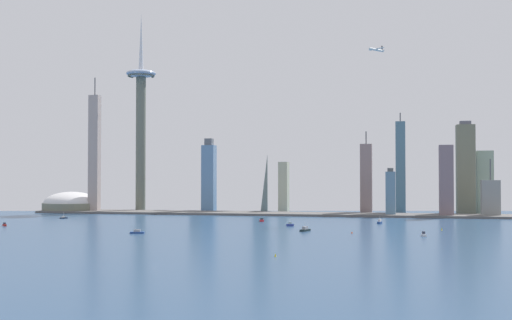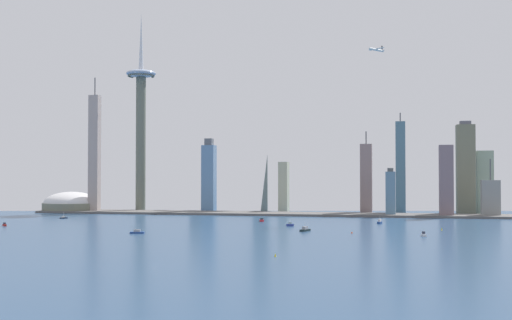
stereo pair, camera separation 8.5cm
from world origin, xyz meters
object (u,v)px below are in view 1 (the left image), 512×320
skyscraper_1 (484,182)px  boat_3 (290,225)px  observation_tower (141,112)px  boat_4 (137,232)px  stadium_dome (71,204)px  skyscraper_9 (197,184)px  skyscraper_5 (366,179)px  channel_buoy_1 (442,229)px  boat_2 (380,222)px  channel_buoy_0 (275,255)px  channel_buoy_2 (352,232)px  skyscraper_3 (446,181)px  boat_5 (5,225)px  skyscraper_8 (466,169)px  skyscraper_11 (209,177)px  boat_0 (305,229)px  airplane (376,50)px  skyscraper_2 (491,198)px  skyscraper_4 (391,193)px  boat_1 (262,220)px  skyscraper_10 (95,154)px  boat_6 (424,234)px  boat_7 (64,218)px  skyscraper_0 (400,168)px  skyscraper_7 (284,187)px  skyscraper_6 (261,162)px

skyscraper_1 → boat_3: skyscraper_1 is taller
observation_tower → boat_4: (141.61, -354.64, -150.32)m
stadium_dome → skyscraper_9: (178.98, 70.45, 30.08)m
skyscraper_5 → channel_buoy_1: 288.04m
boat_2 → channel_buoy_0: bearing=-179.6°
boat_3 → channel_buoy_2: (70.96, -74.07, -0.75)m
skyscraper_3 → boat_5: bearing=-152.2°
skyscraper_8 → skyscraper_1: bearing=32.3°
skyscraper_11 → boat_0: (187.66, -307.12, -50.57)m
skyscraper_1 → skyscraper_3: 108.99m
observation_tower → skyscraper_11: size_ratio=2.74×
channel_buoy_0 → airplane: (57.75, 389.00, 211.57)m
channel_buoy_0 → observation_tower: bearing=121.1°
skyscraper_2 → skyscraper_4: 130.11m
skyscraper_11 → boat_1: bearing=-56.7°
skyscraper_10 → boat_2: size_ratio=16.75×
boat_4 → skyscraper_5: bearing=47.2°
skyscraper_4 → channel_buoy_1: 230.13m
stadium_dome → channel_buoy_0: bearing=-49.7°
skyscraper_5 → boat_6: bearing=-79.2°
boat_3 → channel_buoy_1: bearing=-29.8°
skyscraper_5 → boat_0: 316.08m
boat_0 → boat_7: bearing=88.8°
skyscraper_0 → skyscraper_7: skyscraper_0 is taller
stadium_dome → channel_buoy_2: (442.71, -287.95, -10.33)m
skyscraper_6 → boat_0: size_ratio=11.88×
stadium_dome → boat_2: bearing=-18.5°
skyscraper_8 → boat_7: bearing=-158.5°
boat_2 → boat_5: bearing=118.1°
airplane → skyscraper_10: bearing=-61.5°
boat_4 → channel_buoy_2: (198.14, 44.02, -0.50)m
boat_6 → skyscraper_8: bearing=149.7°
skyscraper_10 → channel_buoy_2: bearing=-34.7°
skyscraper_4 → stadium_dome: bearing=178.4°
skyscraper_10 → channel_buoy_1: (484.85, -224.60, -86.50)m
skyscraper_3 → skyscraper_7: bearing=162.4°
boat_3 → boat_4: bearing=-158.8°
boat_4 → skyscraper_2: bearing=27.7°
skyscraper_4 → skyscraper_9: skyscraper_9 is taller
skyscraper_11 → skyscraper_7: bearing=9.6°
skyscraper_10 → skyscraper_11: bearing=15.1°
skyscraper_3 → skyscraper_10: skyscraper_10 is taller
skyscraper_0 → skyscraper_6: 217.11m
stadium_dome → boat_1: size_ratio=5.36×
skyscraper_2 → skyscraper_9: 435.03m
skyscraper_7 → skyscraper_11: (-111.50, -18.89, 14.63)m
skyscraper_10 → airplane: size_ratio=8.86×
boat_1 → skyscraper_10: bearing=-128.5°
boat_4 → boat_6: bearing=-8.3°
skyscraper_0 → boat_5: size_ratio=15.35×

